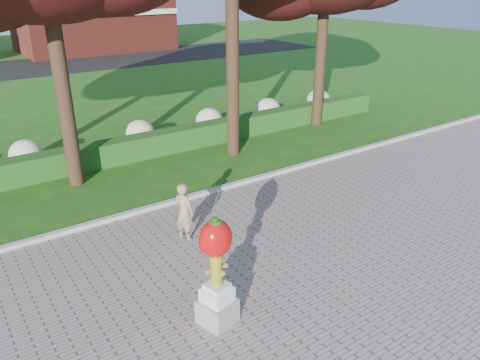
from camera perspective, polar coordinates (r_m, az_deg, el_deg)
The scene contains 9 objects.
ground at distance 11.17m, azimuth -0.20°, elevation -8.45°, with size 100.00×100.00×0.00m, color #185214.
walkway at distance 8.82m, azimuth 15.48°, elevation -19.51°, with size 40.00×14.00×0.04m, color gray.
curb at distance 13.41m, azimuth -7.42°, elevation -2.47°, with size 40.00×0.18×0.15m, color #ADADA5.
lawn_hedge at distance 16.70m, azimuth -13.84°, elevation 3.59°, with size 24.00×0.70×0.80m, color #144716.
hydrangea_row at distance 17.73m, azimuth -13.37°, elevation 5.32°, with size 20.10×1.10×0.99m.
street at distance 36.70m, azimuth -26.18°, elevation 12.02°, with size 50.00×8.00×0.02m, color black.
building_right at distance 43.98m, azimuth -17.67°, elevation 19.06°, with size 12.00×8.00×6.40m, color maroon.
hydrant_sculpture at distance 8.39m, azimuth -2.90°, elevation -10.79°, with size 0.73×0.73×2.18m.
woman at distance 11.24m, azimuth -6.84°, elevation -3.85°, with size 0.54×0.35×1.47m, color #A07E5B.
Camera 1 is at (-5.31, -7.83, 5.94)m, focal length 35.00 mm.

